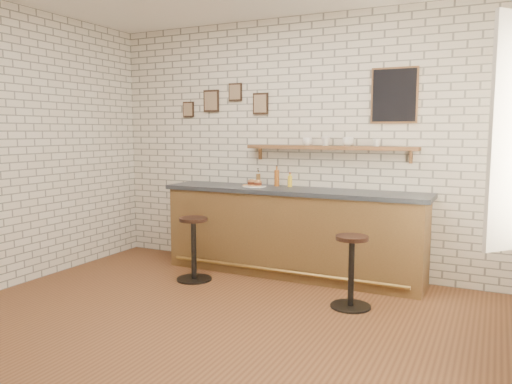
% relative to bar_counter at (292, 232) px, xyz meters
% --- Properties ---
extents(ground, '(5.00, 5.00, 0.00)m').
position_rel_bar_counter_xyz_m(ground, '(-0.04, -1.70, -0.51)').
color(ground, brown).
rests_on(ground, ground).
extents(bar_counter, '(3.10, 0.65, 1.01)m').
position_rel_bar_counter_xyz_m(bar_counter, '(0.00, 0.00, 0.00)').
color(bar_counter, brown).
rests_on(bar_counter, ground).
extents(sandwich_plate, '(0.28, 0.28, 0.01)m').
position_rel_bar_counter_xyz_m(sandwich_plate, '(-0.49, -0.00, 0.51)').
color(sandwich_plate, white).
rests_on(sandwich_plate, bar_counter).
extents(ciabatta_sandwich, '(0.23, 0.16, 0.07)m').
position_rel_bar_counter_xyz_m(ciabatta_sandwich, '(-0.48, -0.00, 0.55)').
color(ciabatta_sandwich, '#B17B48').
rests_on(ciabatta_sandwich, sandwich_plate).
extents(potato_chips, '(0.25, 0.17, 0.00)m').
position_rel_bar_counter_xyz_m(potato_chips, '(-0.51, -0.00, 0.52)').
color(potato_chips, '#E9A152').
rests_on(potato_chips, sandwich_plate).
extents(bitters_bottle_brown, '(0.06, 0.06, 0.18)m').
position_rel_bar_counter_xyz_m(bitters_bottle_brown, '(-0.52, 0.17, 0.58)').
color(bitters_bottle_brown, brown).
rests_on(bitters_bottle_brown, bar_counter).
extents(bitters_bottle_white, '(0.05, 0.05, 0.21)m').
position_rel_bar_counter_xyz_m(bitters_bottle_white, '(-0.52, 0.17, 0.59)').
color(bitters_bottle_white, beige).
rests_on(bitters_bottle_white, bar_counter).
extents(bitters_bottle_amber, '(0.06, 0.06, 0.25)m').
position_rel_bar_counter_xyz_m(bitters_bottle_amber, '(-0.27, 0.17, 0.61)').
color(bitters_bottle_amber, '#904A17').
rests_on(bitters_bottle_amber, bar_counter).
extents(condiment_bottle_yellow, '(0.05, 0.05, 0.17)m').
position_rel_bar_counter_xyz_m(condiment_bottle_yellow, '(-0.10, 0.17, 0.57)').
color(condiment_bottle_yellow, yellow).
rests_on(condiment_bottle_yellow, bar_counter).
extents(bar_stool_left, '(0.41, 0.41, 0.71)m').
position_rel_bar_counter_xyz_m(bar_stool_left, '(-0.91, -0.68, -0.13)').
color(bar_stool_left, black).
rests_on(bar_stool_left, ground).
extents(bar_stool_right, '(0.38, 0.38, 0.69)m').
position_rel_bar_counter_xyz_m(bar_stool_right, '(0.92, -0.78, -0.14)').
color(bar_stool_right, black).
rests_on(bar_stool_right, ground).
extents(wall_shelf, '(2.00, 0.18, 0.18)m').
position_rel_bar_counter_xyz_m(wall_shelf, '(0.36, 0.20, 0.97)').
color(wall_shelf, brown).
rests_on(wall_shelf, ground).
extents(shelf_cup_a, '(0.14, 0.14, 0.09)m').
position_rel_bar_counter_xyz_m(shelf_cup_a, '(0.10, 0.20, 1.04)').
color(shelf_cup_a, white).
rests_on(shelf_cup_a, wall_shelf).
extents(shelf_cup_b, '(0.16, 0.16, 0.10)m').
position_rel_bar_counter_xyz_m(shelf_cup_b, '(0.33, 0.20, 1.05)').
color(shelf_cup_b, white).
rests_on(shelf_cup_b, wall_shelf).
extents(shelf_cup_c, '(0.17, 0.17, 0.10)m').
position_rel_bar_counter_xyz_m(shelf_cup_c, '(0.59, 0.20, 1.04)').
color(shelf_cup_c, white).
rests_on(shelf_cup_c, wall_shelf).
extents(shelf_cup_d, '(0.09, 0.09, 0.08)m').
position_rel_bar_counter_xyz_m(shelf_cup_d, '(0.90, 0.20, 1.04)').
color(shelf_cup_d, white).
rests_on(shelf_cup_d, wall_shelf).
extents(back_wall_decor, '(2.96, 0.02, 0.56)m').
position_rel_bar_counter_xyz_m(back_wall_decor, '(0.19, 0.28, 1.54)').
color(back_wall_decor, black).
rests_on(back_wall_decor, ground).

